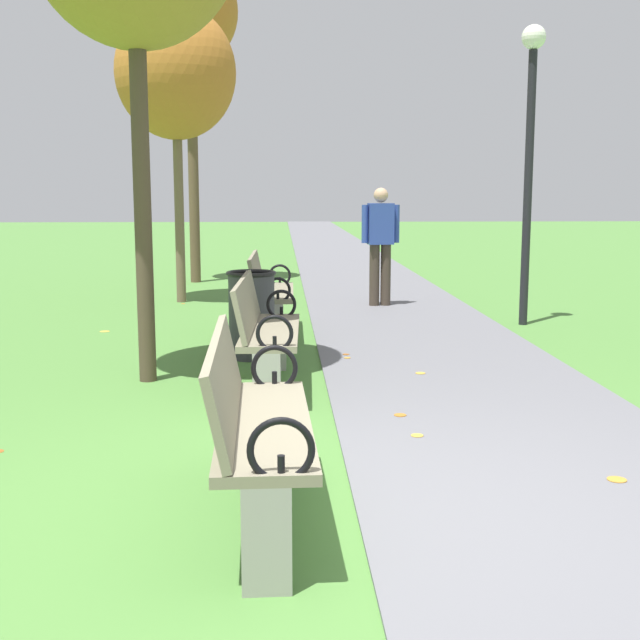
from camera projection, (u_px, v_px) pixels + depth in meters
The scene contains 11 objects.
ground_plane at pixel (357, 516), 4.08m from camera, with size 80.00×80.00×0.00m, color #4C7F38.
paved_walkway at pixel (337, 252), 21.90m from camera, with size 2.25×44.00×0.02m, color slate.
park_bench_1 at pixel (254, 423), 3.97m from camera, with size 0.51×1.61×0.90m.
park_bench_2 at pixel (264, 330), 6.63m from camera, with size 0.52×1.61×0.90m.
park_bench_3 at pixel (269, 292), 9.19m from camera, with size 0.49×1.61×0.90m.
tree_2 at pixel (176, 74), 11.49m from camera, with size 1.68×1.68×4.16m.
tree_3 at pixel (190, 15), 13.92m from camera, with size 1.63×1.63×5.51m.
pedestrian_walking at pixel (380, 240), 11.35m from camera, with size 0.53×0.25×1.62m.
trash_bin at pixel (252, 314), 7.90m from camera, with size 0.48×0.48×0.84m.
lamp_post at pixel (530, 129), 9.60m from camera, with size 0.28×0.28×3.48m.
scattered_leaves at pixel (283, 380), 6.95m from camera, with size 4.01×9.59×0.02m.
Camera 1 is at (-0.37, -3.87, 1.59)m, focal length 46.29 mm.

